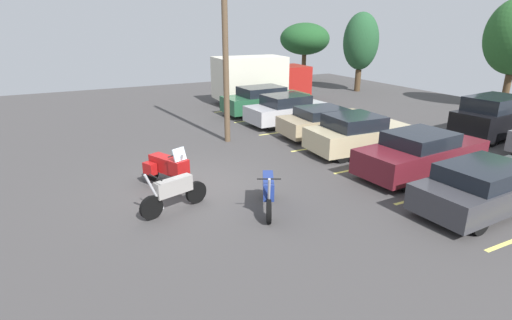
% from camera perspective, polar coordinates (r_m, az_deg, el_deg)
% --- Properties ---
extents(ground, '(44.00, 44.00, 0.10)m').
position_cam_1_polar(ground, '(13.11, -8.94, -3.78)').
color(ground, '#423F3F').
extents(motorcycle_touring, '(2.01, 1.23, 1.40)m').
position_cam_1_polar(motorcycle_touring, '(12.93, -12.48, -0.98)').
color(motorcycle_touring, black).
rests_on(motorcycle_touring, ground).
extents(motorcycle_second, '(0.82, 2.05, 1.30)m').
position_cam_1_polar(motorcycle_second, '(11.26, -11.61, -4.50)').
color(motorcycle_second, black).
rests_on(motorcycle_second, ground).
extents(motorcycle_third, '(1.97, 1.09, 1.27)m').
position_cam_1_polar(motorcycle_third, '(11.08, 1.74, -4.40)').
color(motorcycle_third, black).
rests_on(motorcycle_third, ground).
extents(parking_stripes, '(16.93, 4.83, 0.01)m').
position_cam_1_polar(parking_stripes, '(17.68, 11.65, 2.27)').
color(parking_stripes, '#EAE066').
rests_on(parking_stripes, ground).
extents(car_green, '(2.03, 4.93, 1.55)m').
position_cam_1_polar(car_green, '(23.04, 1.24, 8.48)').
color(car_green, '#235638').
rests_on(car_green, ground).
extents(car_silver, '(2.06, 4.29, 1.51)m').
position_cam_1_polar(car_silver, '(20.67, 4.47, 7.13)').
color(car_silver, '#B7B7BC').
rests_on(car_silver, ground).
extents(car_tan, '(2.13, 4.40, 1.34)m').
position_cam_1_polar(car_tan, '(18.64, 9.87, 5.37)').
color(car_tan, tan).
rests_on(car_tan, ground).
extents(car_champagne, '(2.15, 4.30, 1.53)m').
position_cam_1_polar(car_champagne, '(16.58, 14.36, 3.59)').
color(car_champagne, '#C1B289').
rests_on(car_champagne, ground).
extents(car_maroon, '(2.18, 4.99, 1.49)m').
position_cam_1_polar(car_maroon, '(14.81, 22.37, 0.84)').
color(car_maroon, maroon).
rests_on(car_maroon, ground).
extents(car_charcoal, '(2.01, 4.91, 1.37)m').
position_cam_1_polar(car_charcoal, '(12.84, 30.14, -3.24)').
color(car_charcoal, '#38383D').
rests_on(car_charcoal, ground).
extents(car_far_black, '(2.23, 4.54, 1.89)m').
position_cam_1_polar(car_far_black, '(21.04, 30.77, 5.23)').
color(car_far_black, black).
rests_on(car_far_black, ground).
extents(box_truck, '(2.79, 6.22, 2.92)m').
position_cam_1_polar(box_truck, '(26.26, 0.50, 11.49)').
color(box_truck, '#A51E19').
rests_on(box_truck, ground).
extents(utility_pole, '(1.80, 0.25, 9.12)m').
position_cam_1_polar(utility_pole, '(17.06, -4.44, 18.16)').
color(utility_pole, brown).
rests_on(utility_pole, ground).
extents(tree_far_left, '(4.27, 4.27, 4.93)m').
position_cam_1_polar(tree_far_left, '(36.51, 6.93, 16.68)').
color(tree_far_left, '#4C3823').
rests_on(tree_far_left, ground).
extents(tree_center_right, '(2.55, 2.55, 5.68)m').
position_cam_1_polar(tree_center_right, '(31.55, 14.66, 15.94)').
color(tree_center_right, '#4C3823').
rests_on(tree_center_right, ground).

